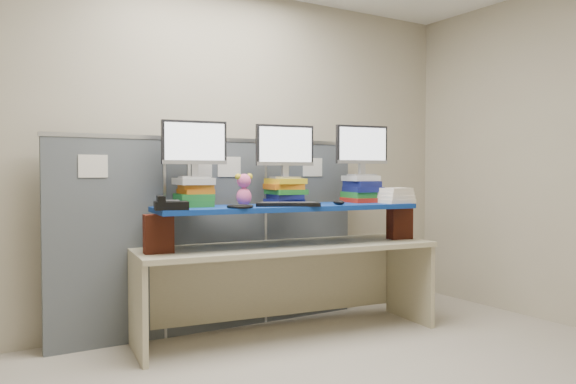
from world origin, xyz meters
TOP-DOWN VIEW (x-y plane):
  - room at (0.00, 0.00)m, footprint 5.00×4.00m
  - cubicle_partition at (-0.00, 1.78)m, footprint 2.60×0.06m
  - desk at (0.40, 1.34)m, footprint 2.37×0.95m
  - brick_pier_left at (-0.60, 1.41)m, footprint 0.21×0.13m
  - brick_pier_right at (1.38, 1.17)m, footprint 0.21×0.13m
  - blue_board at (0.40, 1.34)m, footprint 2.06×0.75m
  - book_stack_left at (-0.28, 1.54)m, footprint 0.28×0.32m
  - book_stack_center at (0.44, 1.46)m, footprint 0.30×0.33m
  - book_stack_right at (1.14, 1.37)m, footprint 0.30×0.34m
  - monitor_left at (-0.28, 1.54)m, footprint 0.48×0.16m
  - monitor_center at (0.44, 1.45)m, footprint 0.48×0.16m
  - monitor_right at (1.14, 1.37)m, footprint 0.48×0.16m
  - keyboard at (0.33, 1.22)m, footprint 0.49×0.36m
  - mouse at (0.75, 1.16)m, footprint 0.08×0.13m
  - desk_phone at (-0.55, 1.31)m, footprint 0.26×0.25m
  - headset at (-0.07, 1.22)m, footprint 0.25×0.25m
  - plush_toy at (0.07, 1.44)m, footprint 0.14×0.11m
  - binder_stack at (1.31, 1.14)m, footprint 0.26×0.21m

SIDE VIEW (x-z plane):
  - desk at x=0.40m, z-range 0.21..0.91m
  - cubicle_partition at x=0.00m, z-range 0.00..1.53m
  - brick_pier_left at x=-0.60m, z-range 0.70..0.97m
  - brick_pier_right at x=1.38m, z-range 0.70..0.97m
  - blue_board at x=0.40m, z-range 0.97..1.01m
  - headset at x=-0.07m, z-range 1.01..1.03m
  - keyboard at x=0.33m, z-range 1.01..1.04m
  - mouse at x=0.75m, z-range 1.01..1.04m
  - desk_phone at x=-0.55m, z-range 0.99..1.09m
  - binder_stack at x=1.31m, z-range 1.00..1.12m
  - book_stack_center at x=0.44m, z-range 1.01..1.21m
  - book_stack_left at x=-0.28m, z-range 1.01..1.22m
  - book_stack_right at x=1.14m, z-range 1.00..1.22m
  - plush_toy at x=0.07m, z-range 1.01..1.25m
  - room at x=0.00m, z-range 0.00..2.80m
  - monitor_center at x=0.44m, z-range 1.24..1.65m
  - monitor_left at x=-0.28m, z-range 1.24..1.66m
  - monitor_right at x=1.14m, z-range 1.26..1.67m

